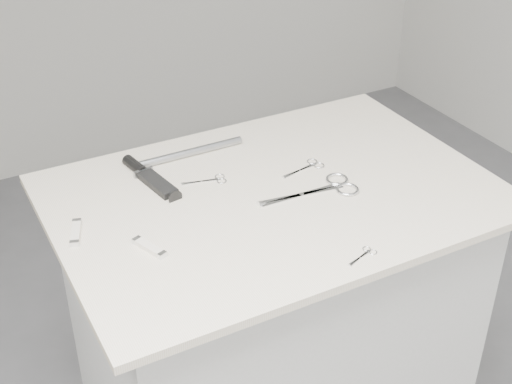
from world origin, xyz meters
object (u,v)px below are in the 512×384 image
pocket_knife_b (149,247)px  tiny_scissors (364,255)px  pocket_knife_a (76,232)px  embroidery_scissors_a (309,167)px  plinth (272,343)px  sheathed_knife (147,176)px  large_shears (328,188)px  metal_rail (189,153)px  embroidery_scissors_b (212,180)px

pocket_knife_b → tiny_scissors: bearing=-141.3°
pocket_knife_a → embroidery_scissors_a: bearing=-69.2°
pocket_knife_a → pocket_knife_b: size_ratio=1.02×
plinth → sheathed_knife: size_ratio=4.34×
large_shears → metal_rail: (-0.22, 0.29, 0.01)m
sheathed_knife → pocket_knife_a: size_ratio=2.29×
tiny_scissors → metal_rail: 0.56m
embroidery_scissors_a → metal_rail: bearing=129.9°
embroidery_scissors_a → pocket_knife_a: 0.58m
metal_rail → sheathed_knife: bearing=-157.9°
embroidery_scissors_a → embroidery_scissors_b: (-0.23, 0.05, -0.00)m
plinth → embroidery_scissors_a: embroidery_scissors_a is taller
pocket_knife_b → metal_rail: size_ratio=0.31×
embroidery_scissors_a → metal_rail: (-0.23, 0.19, 0.01)m
plinth → pocket_knife_a: bearing=173.8°
large_shears → pocket_knife_b: (-0.45, -0.03, 0.00)m
large_shears → pocket_knife_b: size_ratio=2.68×
plinth → embroidery_scissors_a: (0.13, 0.06, 0.47)m
pocket_knife_a → embroidery_scissors_b: bearing=-59.6°
embroidery_scissors_a → sheathed_knife: (-0.36, 0.13, 0.01)m
sheathed_knife → metal_rail: size_ratio=0.72×
embroidery_scissors_a → tiny_scissors: 0.36m
sheathed_knife → pocket_knife_b: 0.28m
embroidery_scissors_a → sheathed_knife: size_ratio=0.58×
tiny_scissors → sheathed_knife: 0.56m
large_shears → tiny_scissors: large_shears is taller
embroidery_scissors_b → plinth: bearing=-33.5°
large_shears → embroidery_scissors_b: size_ratio=2.25×
sheathed_knife → pocket_knife_b: (-0.10, -0.27, -0.00)m
tiny_scissors → sheathed_knife: (-0.28, 0.49, 0.01)m
tiny_scissors → metal_rail: metal_rail is taller
embroidery_scissors_b → embroidery_scissors_a: bearing=0.4°
tiny_scissors → sheathed_knife: sheathed_knife is taller
embroidery_scissors_b → tiny_scissors: 0.43m
embroidery_scissors_b → pocket_knife_b: pocket_knife_b is taller
plinth → tiny_scissors: bearing=-82.0°
pocket_knife_b → plinth: bearing=-98.4°
pocket_knife_b → metal_rail: 0.39m
embroidery_scissors_b → sheathed_knife: 0.15m
large_shears → metal_rail: size_ratio=0.83×
tiny_scissors → embroidery_scissors_b: bearing=91.4°
metal_rail → embroidery_scissors_b: bearing=-90.7°
tiny_scissors → pocket_knife_a: 0.60m
embroidery_scissors_a → tiny_scissors: (-0.09, -0.35, -0.00)m
embroidery_scissors_b → pocket_knife_b: (-0.23, -0.19, 0.00)m
plinth → tiny_scissors: 0.56m
embroidery_scissors_b → pocket_knife_b: size_ratio=1.20×
pocket_knife_a → pocket_knife_b: bearing=-116.6°
tiny_scissors → pocket_knife_a: size_ratio=0.85×
plinth → metal_rail: metal_rail is taller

